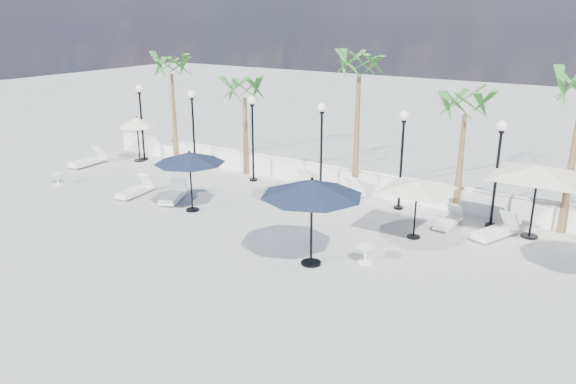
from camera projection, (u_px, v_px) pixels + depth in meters
The scene contains 28 objects.
ground at pixel (223, 245), 18.52m from camera, with size 100.00×100.00×0.00m, color #9B9B96.
balustrade at pixel (332, 177), 24.37m from camera, with size 26.00×0.30×1.01m.
lamppost_0 at pixel (141, 112), 28.36m from camera, with size 0.36×0.36×3.84m.
lamppost_1 at pixel (193, 119), 26.55m from camera, with size 0.36×0.36×3.84m.
lamppost_2 at pixel (253, 127), 24.75m from camera, with size 0.36×0.36×3.84m.
lamppost_3 at pixel (322, 136), 22.94m from camera, with size 0.36×0.36×3.84m.
lamppost_4 at pixel (402, 146), 21.14m from camera, with size 0.36×0.36×3.84m.
lamppost_5 at pixel (498, 159), 19.34m from camera, with size 0.36×0.36×3.84m.
palm_0 at pixel (171, 71), 27.60m from camera, with size 2.60×2.60×5.50m.
palm_1 at pixel (245, 94), 25.52m from camera, with size 2.60×2.60×4.70m.
palm_2 at pixel (359, 71), 22.16m from camera, with size 2.60×2.60×6.10m.
palm_3 at pixel (465, 110), 20.30m from camera, with size 2.60×2.60×4.90m.
lounger_0 at pixel (88, 161), 27.95m from camera, with size 0.75×2.03×0.75m.
lounger_1 at pixel (174, 195), 22.78m from camera, with size 1.39×2.04×0.74m.
lounger_2 at pixel (289, 184), 24.13m from camera, with size 1.28×2.13×0.76m.
lounger_3 at pixel (135, 190), 23.39m from camera, with size 0.82×1.93×0.70m.
lounger_4 at pixel (345, 196), 22.58m from camera, with size 0.95×2.15×0.78m.
lounger_5 at pixel (496, 231), 19.05m from camera, with size 1.28×2.01×0.72m.
lounger_6 at pixel (340, 196), 22.53m from camera, with size 1.16×2.27×0.81m.
lounger_7 at pixel (448, 221), 20.07m from camera, with size 0.62×1.68×0.62m.
side_table_0 at pixel (57, 178), 24.90m from camera, with size 0.52×0.52×0.51m.
side_table_1 at pixel (179, 162), 27.39m from camera, with size 0.58×0.58×0.56m.
side_table_2 at pixel (365, 253), 17.10m from camera, with size 0.58×0.58×0.56m.
parasol_navy_left at pixel (190, 158), 21.07m from camera, with size 2.70×2.70×2.38m.
parasol_navy_mid at pixel (312, 188), 16.38m from camera, with size 3.08×3.08×2.76m.
parasol_cream_sq_a at pixel (539, 166), 18.38m from camera, with size 5.57×5.57×2.73m.
parasol_cream_sq_b at pixel (418, 181), 18.51m from camera, with size 4.31×4.31×2.16m.
parasol_cream_small at pixel (137, 123), 28.29m from camera, with size 1.88×1.88×2.31m.
Camera 1 is at (11.06, -13.19, 7.37)m, focal length 35.00 mm.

